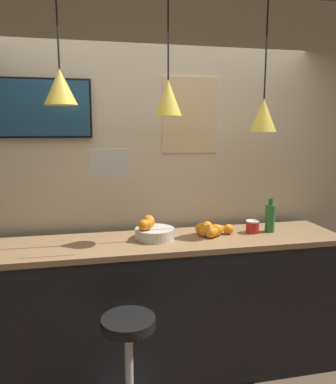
# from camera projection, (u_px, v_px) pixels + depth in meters

# --- Properties ---
(back_wall) EXTENTS (8.00, 0.06, 2.90)m
(back_wall) POSITION_uv_depth(u_px,v_px,m) (158.00, 180.00, 3.05)
(back_wall) COLOR beige
(back_wall) RESTS_ON ground_plane
(service_counter) EXTENTS (2.62, 0.59, 1.07)m
(service_counter) POSITION_uv_depth(u_px,v_px,m) (168.00, 307.00, 2.82)
(service_counter) COLOR black
(service_counter) RESTS_ON ground_plane
(bar_stool) EXTENTS (0.40, 0.40, 0.77)m
(bar_stool) POSITION_uv_depth(u_px,v_px,m) (129.00, 363.00, 2.23)
(bar_stool) COLOR #B7B7BC
(bar_stool) RESTS_ON ground_plane
(fruit_bowl) EXTENTS (0.29, 0.29, 0.16)m
(fruit_bowl) POSITION_uv_depth(u_px,v_px,m) (153.00, 231.00, 2.73)
(fruit_bowl) COLOR beige
(fruit_bowl) RESTS_ON service_counter
(orange_pile) EXTENTS (0.29, 0.25, 0.09)m
(orange_pile) POSITION_uv_depth(u_px,v_px,m) (212.00, 230.00, 2.83)
(orange_pile) COLOR orange
(orange_pile) RESTS_ON service_counter
(juice_bottle) EXTENTS (0.07, 0.07, 0.27)m
(juice_bottle) POSITION_uv_depth(u_px,v_px,m) (270.00, 218.00, 2.91)
(juice_bottle) COLOR #286B33
(juice_bottle) RESTS_ON service_counter
(spread_jar) EXTENTS (0.10, 0.10, 0.10)m
(spread_jar) POSITION_uv_depth(u_px,v_px,m) (252.00, 227.00, 2.89)
(spread_jar) COLOR red
(spread_jar) RESTS_ON service_counter
(pendant_lamp_left) EXTENTS (0.22, 0.22, 0.79)m
(pendant_lamp_left) POSITION_uv_depth(u_px,v_px,m) (60.00, 87.00, 2.39)
(pendant_lamp_left) COLOR black
(pendant_lamp_middle) EXTENTS (0.19, 0.19, 0.86)m
(pendant_lamp_middle) POSITION_uv_depth(u_px,v_px,m) (168.00, 98.00, 2.55)
(pendant_lamp_middle) COLOR black
(pendant_lamp_right) EXTENTS (0.19, 0.19, 0.96)m
(pendant_lamp_right) POSITION_uv_depth(u_px,v_px,m) (263.00, 115.00, 2.72)
(pendant_lamp_right) COLOR black
(mounted_tv) EXTENTS (0.79, 0.04, 0.43)m
(mounted_tv) POSITION_uv_depth(u_px,v_px,m) (36.00, 108.00, 2.72)
(mounted_tv) COLOR black
(hanging_menu_board) EXTENTS (0.24, 0.01, 0.17)m
(hanging_menu_board) POSITION_uv_depth(u_px,v_px,m) (109.00, 162.00, 2.34)
(hanging_menu_board) COLOR silver
(wall_poster) EXTENTS (0.45, 0.01, 0.60)m
(wall_poster) POSITION_uv_depth(u_px,v_px,m) (190.00, 116.00, 2.98)
(wall_poster) COLOR #DBBC84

